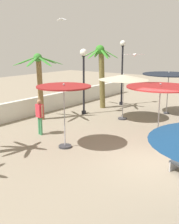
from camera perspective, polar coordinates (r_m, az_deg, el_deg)
ground_plane at (r=10.92m, az=13.42°, el=-9.44°), size 56.00×56.00×0.00m
boundary_wall at (r=16.16m, az=-16.69°, el=-0.13°), size 25.20×0.30×1.08m
patio_umbrella_0 at (r=11.27m, az=-5.27°, el=4.15°), size 2.20×2.20×2.71m
patio_umbrella_1 at (r=12.41m, az=14.32°, el=4.52°), size 2.93×2.93×2.61m
patio_umbrella_2 at (r=15.88m, az=6.99°, el=7.03°), size 2.84×2.84×2.66m
patio_umbrella_3 at (r=17.78m, az=15.94°, el=7.29°), size 3.17×3.17×2.64m
palm_tree_0 at (r=18.64m, az=2.43°, el=8.72°), size 2.45×2.19×4.23m
palm_tree_3 at (r=15.94m, az=-10.25°, el=7.11°), size 2.74×2.78×3.77m
lamp_post_0 at (r=16.99m, az=-1.20°, el=8.59°), size 0.44×0.44×4.00m
lamp_post_1 at (r=19.91m, az=6.74°, el=9.64°), size 0.39×0.39×4.54m
guest_0 at (r=13.39m, az=-10.17°, el=-0.28°), size 0.31×0.55×1.72m
seagull_0 at (r=19.10m, az=-5.77°, el=18.37°), size 0.39×0.92×0.16m
seagull_1 at (r=12.93m, az=9.17°, el=11.51°), size 0.77×0.74×0.14m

